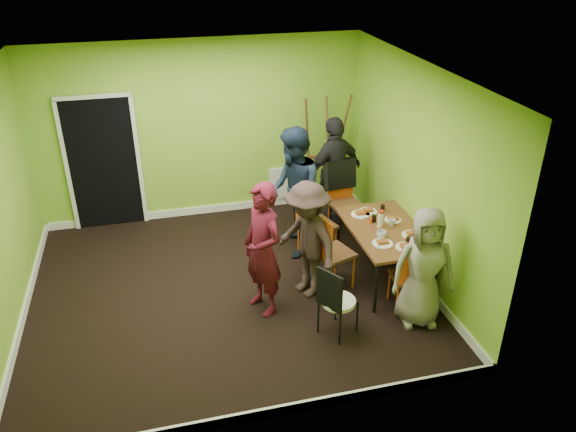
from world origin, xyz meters
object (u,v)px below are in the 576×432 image
(thermos, at_px, (381,220))
(blue_bottle, at_px, (417,232))
(person_standing, at_px, (263,250))
(chair_front_end, at_px, (410,274))
(person_left_far, at_px, (294,193))
(orange_bottle, at_px, (371,220))
(dining_table, at_px, (386,232))
(chair_back_end, at_px, (341,182))
(person_back_end, at_px, (334,172))
(easel, at_px, (325,154))
(chair_left_near, at_px, (329,248))
(person_front_end, at_px, (424,268))
(person_left_near, at_px, (307,240))
(chair_bentwood, at_px, (335,299))
(chair_left_far, at_px, (312,220))

(thermos, bearing_deg, blue_bottle, -55.06)
(person_standing, bearing_deg, chair_front_end, 51.03)
(person_standing, relative_size, person_left_far, 0.91)
(orange_bottle, xyz_separation_m, person_left_far, (-0.83, 0.80, 0.13))
(person_left_far, bearing_deg, dining_table, 50.31)
(chair_front_end, bearing_deg, dining_table, 98.20)
(chair_back_end, bearing_deg, chair_front_end, 87.28)
(person_back_end, bearing_deg, orange_bottle, 67.24)
(chair_back_end, bearing_deg, orange_bottle, 82.53)
(easel, bearing_deg, dining_table, -86.65)
(chair_front_end, relative_size, person_left_far, 0.50)
(chair_left_near, distance_m, orange_bottle, 0.71)
(chair_left_near, xyz_separation_m, person_front_end, (0.84, -0.92, 0.15))
(person_left_near, bearing_deg, person_standing, -93.75)
(dining_table, xyz_separation_m, orange_bottle, (-0.14, 0.18, 0.10))
(blue_bottle, distance_m, orange_bottle, 0.67)
(orange_bottle, relative_size, person_back_end, 0.05)
(chair_bentwood, bearing_deg, dining_table, 101.40)
(chair_back_end, xyz_separation_m, chair_bentwood, (-0.89, -2.40, -0.29))
(orange_bottle, distance_m, person_left_near, 0.97)
(person_standing, bearing_deg, person_back_end, 117.93)
(person_left_far, bearing_deg, chair_back_end, 123.40)
(chair_front_end, relative_size, blue_bottle, 4.43)
(chair_bentwood, height_order, person_front_end, person_front_end)
(dining_table, height_order, blue_bottle, blue_bottle)
(chair_left_far, xyz_separation_m, person_standing, (-0.90, -1.00, 0.24))
(chair_left_near, height_order, chair_front_end, chair_left_near)
(dining_table, xyz_separation_m, chair_front_end, (0.02, -0.74, -0.17))
(chair_bentwood, distance_m, person_front_end, 1.08)
(person_left_near, bearing_deg, easel, 134.66)
(dining_table, height_order, person_standing, person_standing)
(person_left_far, relative_size, person_front_end, 1.24)
(thermos, distance_m, orange_bottle, 0.15)
(chair_back_end, relative_size, chair_front_end, 1.21)
(orange_bottle, bearing_deg, chair_bentwood, -126.95)
(chair_left_near, xyz_separation_m, person_left_far, (-0.19, 1.02, 0.33))
(easel, bearing_deg, chair_back_end, -88.92)
(chair_left_far, bearing_deg, chair_left_near, -17.64)
(orange_bottle, bearing_deg, person_back_end, 90.49)
(orange_bottle, relative_size, person_front_end, 0.06)
(orange_bottle, height_order, person_back_end, person_back_end)
(easel, bearing_deg, person_standing, -121.72)
(chair_left_near, bearing_deg, chair_front_end, 30.07)
(chair_back_end, distance_m, easel, 0.81)
(chair_front_end, xyz_separation_m, person_left_near, (-1.09, 0.67, 0.25))
(chair_left_near, relative_size, thermos, 5.28)
(chair_bentwood, bearing_deg, chair_back_end, 127.22)
(chair_back_end, relative_size, easel, 0.59)
(thermos, relative_size, person_left_near, 0.13)
(chair_left_far, distance_m, person_standing, 1.37)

